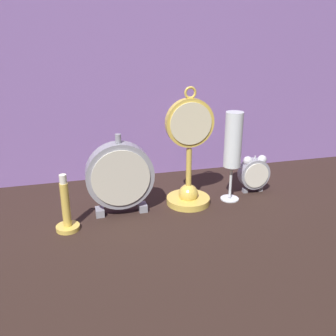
# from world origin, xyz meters

# --- Properties ---
(ground_plane) EXTENTS (4.00, 4.00, 0.00)m
(ground_plane) POSITION_xyz_m (0.00, 0.00, 0.00)
(ground_plane) COLOR black
(fabric_backdrop_drape) EXTENTS (1.74, 0.01, 0.64)m
(fabric_backdrop_drape) POSITION_xyz_m (0.00, 0.33, 0.32)
(fabric_backdrop_drape) COLOR #8460A8
(fabric_backdrop_drape) RESTS_ON ground_plane
(pocket_watch_on_stand) EXTENTS (0.12, 0.11, 0.30)m
(pocket_watch_on_stand) POSITION_xyz_m (0.06, 0.09, 0.11)
(pocket_watch_on_stand) COLOR gold
(pocket_watch_on_stand) RESTS_ON ground_plane
(alarm_clock_twin_bell) EXTENTS (0.08, 0.03, 0.10)m
(alarm_clock_twin_bell) POSITION_xyz_m (0.25, 0.11, 0.06)
(alarm_clock_twin_bell) COLOR gray
(alarm_clock_twin_bell) RESTS_ON ground_plane
(mantel_clock_silver) EXTENTS (0.16, 0.04, 0.20)m
(mantel_clock_silver) POSITION_xyz_m (-0.12, 0.08, 0.10)
(mantel_clock_silver) COLOR gray
(mantel_clock_silver) RESTS_ON ground_plane
(champagne_flute) EXTENTS (0.05, 0.05, 0.23)m
(champagne_flute) POSITION_xyz_m (0.17, 0.09, 0.15)
(champagne_flute) COLOR silver
(champagne_flute) RESTS_ON ground_plane
(brass_candlestick) EXTENTS (0.05, 0.05, 0.13)m
(brass_candlestick) POSITION_xyz_m (-0.25, 0.03, 0.04)
(brass_candlestick) COLOR gold
(brass_candlestick) RESTS_ON ground_plane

